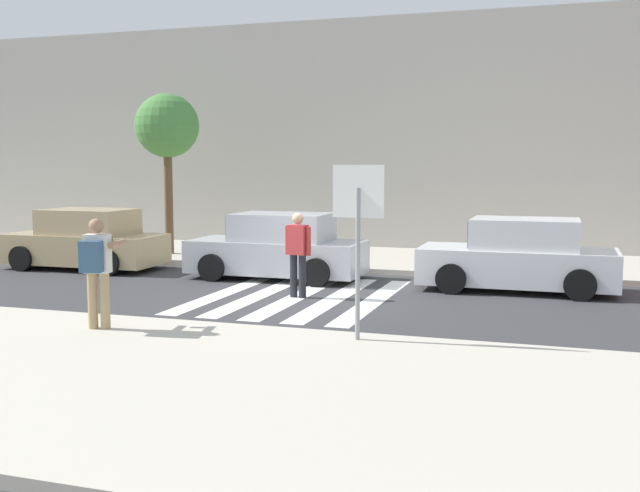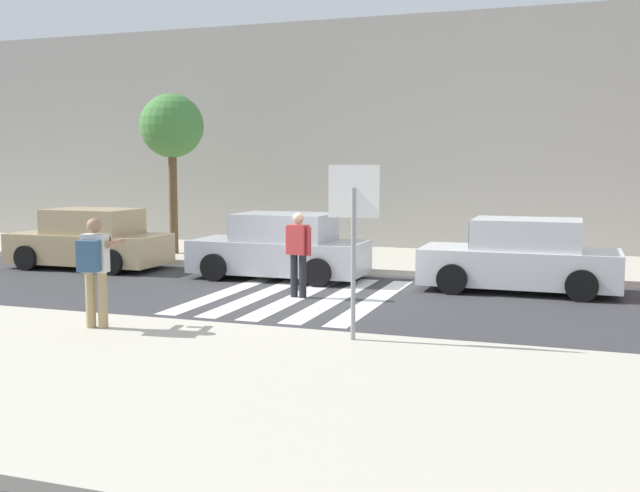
% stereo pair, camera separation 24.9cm
% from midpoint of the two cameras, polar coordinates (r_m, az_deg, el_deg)
% --- Properties ---
extents(ground_plane, '(120.00, 120.00, 0.00)m').
position_cam_midpoint_polar(ground_plane, '(15.19, -1.43, -3.97)').
color(ground_plane, '#38383A').
extents(sidewalk_near, '(60.00, 6.00, 0.14)m').
position_cam_midpoint_polar(sidewalk_near, '(9.75, -14.47, -9.57)').
color(sidewalk_near, beige).
rests_on(sidewalk_near, ground).
extents(sidewalk_far, '(60.00, 4.80, 0.14)m').
position_cam_midpoint_polar(sidewalk_far, '(20.84, 4.36, -1.00)').
color(sidewalk_far, beige).
rests_on(sidewalk_far, ground).
extents(building_facade_far, '(56.00, 4.00, 7.12)m').
position_cam_midpoint_polar(building_facade_far, '(24.97, 7.02, 8.20)').
color(building_facade_far, '#ADA89E').
rests_on(building_facade_far, ground).
extents(crosswalk_stripe_0, '(0.44, 5.20, 0.01)m').
position_cam_midpoint_polar(crosswalk_stripe_0, '(15.99, -6.56, -3.48)').
color(crosswalk_stripe_0, silver).
rests_on(crosswalk_stripe_0, ground).
extents(crosswalk_stripe_1, '(0.44, 5.20, 0.01)m').
position_cam_midpoint_polar(crosswalk_stripe_1, '(15.66, -3.92, -3.66)').
color(crosswalk_stripe_1, silver).
rests_on(crosswalk_stripe_1, ground).
extents(crosswalk_stripe_2, '(0.44, 5.20, 0.01)m').
position_cam_midpoint_polar(crosswalk_stripe_2, '(15.37, -1.17, -3.83)').
color(crosswalk_stripe_2, silver).
rests_on(crosswalk_stripe_2, ground).
extents(crosswalk_stripe_3, '(0.44, 5.20, 0.01)m').
position_cam_midpoint_polar(crosswalk_stripe_3, '(15.12, 1.69, -4.00)').
color(crosswalk_stripe_3, silver).
rests_on(crosswalk_stripe_3, ground).
extents(crosswalk_stripe_4, '(0.44, 5.20, 0.01)m').
position_cam_midpoint_polar(crosswalk_stripe_4, '(14.90, 4.63, -4.17)').
color(crosswalk_stripe_4, silver).
rests_on(crosswalk_stripe_4, ground).
extents(stop_sign, '(0.76, 0.08, 2.55)m').
position_cam_midpoint_polar(stop_sign, '(10.79, 3.25, 2.52)').
color(stop_sign, gray).
rests_on(stop_sign, sidewalk_near).
extents(photographer_with_backpack, '(0.68, 0.91, 1.72)m').
position_cam_midpoint_polar(photographer_with_backpack, '(12.09, -16.23, -1.26)').
color(photographer_with_backpack, tan).
rests_on(photographer_with_backpack, sidewalk_near).
extents(pedestrian_crossing, '(0.57, 0.29, 1.72)m').
position_cam_midpoint_polar(pedestrian_crossing, '(15.09, -1.19, -0.29)').
color(pedestrian_crossing, '#232328').
rests_on(pedestrian_crossing, ground).
extents(parked_car_tan, '(4.10, 1.92, 1.55)m').
position_cam_midpoint_polar(parked_car_tan, '(20.22, -16.78, 0.40)').
color(parked_car_tan, tan).
rests_on(parked_car_tan, ground).
extents(parked_car_silver, '(4.10, 1.92, 1.55)m').
position_cam_midpoint_polar(parked_car_silver, '(17.65, -2.62, -0.16)').
color(parked_car_silver, '#B7BABF').
rests_on(parked_car_silver, ground).
extents(parked_car_white, '(4.10, 1.92, 1.55)m').
position_cam_midpoint_polar(parked_car_white, '(16.44, 15.49, -0.85)').
color(parked_car_white, white).
rests_on(parked_car_white, ground).
extents(street_tree_west, '(1.80, 1.80, 4.54)m').
position_cam_midpoint_polar(street_tree_west, '(21.82, -10.90, 8.83)').
color(street_tree_west, brown).
rests_on(street_tree_west, sidewalk_far).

